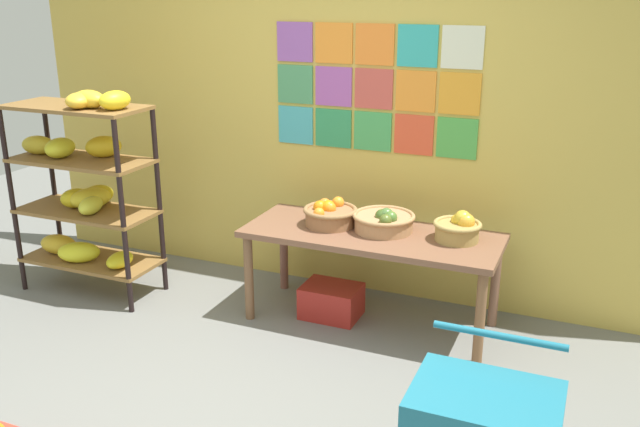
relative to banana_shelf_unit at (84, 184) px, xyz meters
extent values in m
plane|color=slate|center=(1.63, -1.02, -0.80)|extent=(9.63, 9.63, 0.00)
cube|color=gold|center=(1.63, 0.82, 0.53)|extent=(4.99, 0.06, 2.66)
cube|color=#9456AF|center=(1.28, 0.78, 0.95)|extent=(0.27, 0.01, 0.27)
cube|color=orange|center=(1.56, 0.78, 0.95)|extent=(0.27, 0.01, 0.27)
cube|color=orange|center=(1.85, 0.78, 0.95)|extent=(0.27, 0.01, 0.27)
cube|color=#2FAEAA|center=(2.14, 0.78, 0.95)|extent=(0.27, 0.01, 0.27)
cube|color=silver|center=(2.43, 0.78, 0.95)|extent=(0.27, 0.01, 0.27)
cube|color=#479360|center=(1.28, 0.78, 0.66)|extent=(0.27, 0.01, 0.27)
cube|color=#A253AB|center=(1.56, 0.78, 0.66)|extent=(0.27, 0.01, 0.27)
cube|color=#C84F45|center=(1.85, 0.78, 0.66)|extent=(0.27, 0.01, 0.27)
cube|color=orange|center=(2.14, 0.78, 0.66)|extent=(0.27, 0.01, 0.27)
cube|color=orange|center=(2.43, 0.78, 0.66)|extent=(0.27, 0.01, 0.27)
cube|color=#40A8B4|center=(1.28, 0.78, 0.37)|extent=(0.27, 0.01, 0.27)
cube|color=#2F9158|center=(1.56, 0.78, 0.37)|extent=(0.27, 0.01, 0.27)
cube|color=#40A355|center=(1.85, 0.78, 0.37)|extent=(0.27, 0.01, 0.27)
cube|color=#E24D2D|center=(2.14, 0.78, 0.37)|extent=(0.27, 0.01, 0.27)
cube|color=green|center=(2.43, 0.78, 0.37)|extent=(0.27, 0.01, 0.27)
cylinder|color=black|center=(-0.48, -0.20, -0.13)|extent=(0.04, 0.04, 1.35)
cylinder|color=black|center=(0.48, -0.20, -0.13)|extent=(0.04, 0.04, 1.35)
cylinder|color=black|center=(-0.48, 0.21, -0.13)|extent=(0.04, 0.04, 1.35)
cylinder|color=black|center=(0.48, 0.21, -0.13)|extent=(0.04, 0.04, 1.35)
cube|color=brown|center=(0.00, 0.01, -0.57)|extent=(0.99, 0.44, 0.03)
ellipsoid|color=yellow|center=(0.30, -0.05, -0.51)|extent=(0.15, 0.24, 0.11)
ellipsoid|color=yellow|center=(-0.03, -0.09, -0.48)|extent=(0.33, 0.26, 0.15)
ellipsoid|color=yellow|center=(-0.28, -0.02, -0.49)|extent=(0.30, 0.19, 0.15)
cube|color=brown|center=(0.00, 0.01, -0.20)|extent=(0.99, 0.44, 0.02)
ellipsoid|color=yellow|center=(0.00, 0.12, -0.12)|extent=(0.23, 0.28, 0.15)
ellipsoid|color=yellow|center=(0.01, 0.04, -0.11)|extent=(0.30, 0.33, 0.15)
ellipsoid|color=yellow|center=(-0.10, 0.01, -0.12)|extent=(0.25, 0.25, 0.14)
ellipsoid|color=#D5D93A|center=(0.10, -0.06, -0.13)|extent=(0.15, 0.24, 0.12)
cube|color=brown|center=(0.00, 0.01, 0.17)|extent=(0.99, 0.44, 0.02)
ellipsoid|color=yellow|center=(0.12, 0.11, 0.26)|extent=(0.28, 0.28, 0.15)
ellipsoid|color=gold|center=(-0.37, -0.01, 0.25)|extent=(0.27, 0.18, 0.13)
ellipsoid|color=yellow|center=(-0.15, -0.02, 0.25)|extent=(0.21, 0.26, 0.14)
cube|color=brown|center=(0.00, 0.01, 0.54)|extent=(0.99, 0.44, 0.02)
ellipsoid|color=yellow|center=(0.12, -0.08, 0.60)|extent=(0.25, 0.28, 0.11)
ellipsoid|color=yellow|center=(0.37, -0.04, 0.61)|extent=(0.20, 0.25, 0.12)
ellipsoid|color=yellow|center=(0.17, -0.04, 0.61)|extent=(0.28, 0.20, 0.12)
cube|color=brown|center=(2.03, 0.30, -0.19)|extent=(1.63, 0.65, 0.04)
cylinder|color=brown|center=(1.27, 0.04, -0.51)|extent=(0.06, 0.06, 0.59)
cylinder|color=brown|center=(2.78, 0.04, -0.51)|extent=(0.06, 0.06, 0.59)
cylinder|color=brown|center=(1.27, 0.57, -0.51)|extent=(0.06, 0.06, 0.59)
cylinder|color=brown|center=(2.78, 0.57, -0.51)|extent=(0.06, 0.06, 0.59)
cylinder|color=#966641|center=(1.73, 0.33, -0.12)|extent=(0.33, 0.33, 0.10)
torus|color=olive|center=(1.73, 0.33, -0.07)|extent=(0.36, 0.36, 0.03)
sphere|color=orange|center=(1.72, 0.33, -0.06)|extent=(0.08, 0.08, 0.08)
sphere|color=orange|center=(1.66, 0.32, -0.06)|extent=(0.09, 0.09, 0.09)
sphere|color=orange|center=(1.74, 0.44, -0.05)|extent=(0.08, 0.08, 0.08)
sphere|color=orange|center=(1.69, 0.22, -0.06)|extent=(0.07, 0.07, 0.07)
sphere|color=orange|center=(1.71, 0.34, -0.06)|extent=(0.09, 0.09, 0.09)
sphere|color=orange|center=(1.67, 0.38, -0.05)|extent=(0.08, 0.08, 0.08)
cylinder|color=#A38747|center=(2.55, 0.37, -0.12)|extent=(0.27, 0.27, 0.11)
torus|color=#A88C4C|center=(2.55, 0.37, -0.07)|extent=(0.30, 0.30, 0.03)
sphere|color=gold|center=(2.60, 0.38, -0.05)|extent=(0.11, 0.11, 0.11)
sphere|color=gold|center=(2.54, 0.41, -0.06)|extent=(0.08, 0.08, 0.08)
sphere|color=gold|center=(2.57, 0.40, -0.04)|extent=(0.11, 0.11, 0.11)
cylinder|color=tan|center=(2.08, 0.36, -0.12)|extent=(0.37, 0.37, 0.10)
torus|color=#AD8051|center=(2.08, 0.36, -0.07)|extent=(0.40, 0.40, 0.03)
sphere|color=#3E5B23|center=(2.08, 0.34, -0.07)|extent=(0.09, 0.09, 0.09)
sphere|color=#516326|center=(2.13, 0.24, -0.06)|extent=(0.08, 0.08, 0.08)
sphere|color=#496E35|center=(2.10, 0.34, -0.06)|extent=(0.09, 0.09, 0.09)
sphere|color=#496F2D|center=(2.14, 0.30, -0.06)|extent=(0.09, 0.09, 0.09)
cube|color=#A8251E|center=(1.76, 0.28, -0.69)|extent=(0.38, 0.29, 0.22)
cylinder|color=#1F708A|center=(3.03, -1.09, -0.01)|extent=(0.53, 0.03, 0.03)
camera|label=1|loc=(3.32, -3.61, 1.31)|focal=38.58mm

